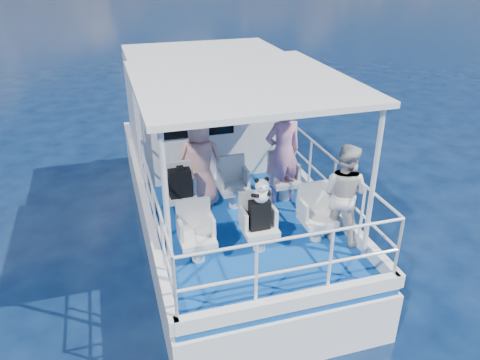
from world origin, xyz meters
name	(u,v)px	position (x,y,z in m)	size (l,w,h in m)	color
ground	(238,257)	(0.00, 0.00, 0.00)	(2000.00, 2000.00, 0.00)	black
hull	(223,227)	(0.00, 1.00, 0.00)	(3.00, 7.00, 1.60)	white
deck	(222,188)	(0.00, 1.00, 0.85)	(2.90, 6.90, 0.10)	#0A3E95
cabin	(205,107)	(0.00, 2.30, 2.00)	(2.85, 2.00, 2.20)	white
canopy	(241,81)	(0.00, -0.20, 3.14)	(3.00, 3.20, 0.08)	white
canopy_posts	(242,157)	(0.00, -0.25, 2.00)	(2.77, 2.97, 2.20)	white
railings	(248,202)	(0.00, -0.58, 1.40)	(2.84, 3.59, 1.00)	white
seat_port_fwd	(181,204)	(-0.90, 0.20, 1.09)	(0.48, 0.46, 0.38)	silver
seat_center_fwd	(234,196)	(0.00, 0.20, 1.09)	(0.48, 0.46, 0.38)	silver
seat_stbd_fwd	(284,189)	(0.90, 0.20, 1.09)	(0.48, 0.46, 0.38)	silver
seat_port_aft	(198,248)	(-0.90, -1.10, 1.09)	(0.48, 0.46, 0.38)	silver
seat_center_aft	(259,238)	(0.00, -1.10, 1.09)	(0.48, 0.46, 0.38)	silver
seat_stbd_aft	(317,228)	(0.90, -1.10, 1.09)	(0.48, 0.46, 0.38)	silver
passenger_port_fwd	(200,162)	(-0.50, 0.47, 1.68)	(0.58, 0.42, 1.56)	#D8948B
passenger_stbd_fwd	(283,152)	(0.84, 0.20, 1.79)	(0.65, 0.43, 1.78)	pink
passenger_stbd_aft	(343,193)	(1.25, -1.15, 1.66)	(0.73, 0.57, 1.51)	silver
backpack_port	(180,183)	(-0.90, 0.13, 1.51)	(0.35, 0.20, 0.46)	black
backpack_center	(259,215)	(-0.01, -1.13, 1.50)	(0.29, 0.16, 0.43)	black
compact_camera	(180,168)	(-0.89, 0.12, 1.77)	(0.11, 0.07, 0.07)	black
panda	(261,190)	(0.00, -1.16, 1.90)	(0.24, 0.20, 0.37)	white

